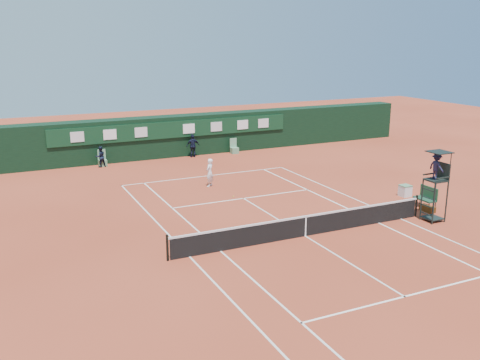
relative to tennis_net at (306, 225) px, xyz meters
name	(u,v)px	position (x,y,z in m)	size (l,w,h in m)	color
ground	(305,236)	(0.00, 0.00, -0.51)	(90.00, 90.00, 0.00)	#A53F27
court_lines	(305,236)	(0.00, 0.00, -0.50)	(11.05, 23.85, 0.01)	silver
tennis_net	(306,225)	(0.00, 0.00, 0.00)	(12.90, 0.10, 1.10)	black
back_wall	(172,136)	(0.00, 18.74, 1.00)	(40.00, 1.65, 3.00)	black
linesman_chair_left	(103,162)	(-5.50, 17.48, -0.19)	(0.55, 0.50, 1.15)	#56835A
linesman_chair_right	(234,149)	(4.50, 17.48, -0.19)	(0.55, 0.50, 1.15)	#5D8F69
umpire_chair	(437,172)	(6.68, -0.83, 1.95)	(0.96, 0.95, 3.42)	black
player_bench	(427,196)	(7.98, 0.94, 0.09)	(0.55, 1.20, 1.10)	#183C28
tennis_bag	(427,209)	(7.52, 0.36, -0.36)	(0.35, 0.81, 0.30)	black
cooler	(405,191)	(8.37, 2.96, -0.18)	(0.57, 0.57, 0.65)	silver
tennis_ball	(233,196)	(-0.40, 6.89, -0.47)	(0.07, 0.07, 0.07)	gold
player	(210,173)	(-0.74, 9.54, 0.33)	(0.61, 0.40, 1.68)	white
ball_kid_left	(100,157)	(-5.65, 17.28, 0.21)	(0.70, 0.54, 1.44)	black
ball_kid_right	(193,146)	(1.18, 17.57, 0.34)	(1.00, 0.42, 1.70)	black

